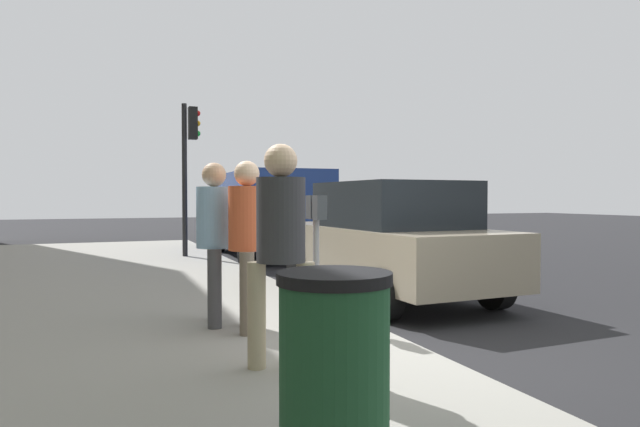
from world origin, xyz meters
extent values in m
plane|color=#232326|center=(0.00, 0.00, 0.00)|extent=(80.00, 80.00, 0.00)
cube|color=gray|center=(0.00, 3.00, 0.07)|extent=(28.00, 6.00, 0.15)
cylinder|color=gray|center=(0.94, 0.59, 0.72)|extent=(0.07, 0.07, 1.15)
cube|color=#383D42|center=(0.84, 0.59, 1.43)|extent=(0.16, 0.11, 0.26)
cube|color=#383D42|center=(1.04, 0.59, 1.43)|extent=(0.16, 0.11, 0.26)
cube|color=#268C33|center=(0.84, 0.53, 1.45)|extent=(0.10, 0.01, 0.10)
cube|color=#268C33|center=(1.04, 0.53, 1.45)|extent=(0.10, 0.01, 0.10)
cylinder|color=#726656|center=(1.15, 1.30, 0.57)|extent=(0.15, 0.15, 0.84)
cylinder|color=#726656|center=(0.78, 1.40, 0.57)|extent=(0.15, 0.15, 0.84)
cylinder|color=#D85933|center=(0.96, 1.35, 1.32)|extent=(0.38, 0.38, 0.66)
sphere|color=beige|center=(0.96, 1.35, 1.78)|extent=(0.26, 0.26, 0.26)
cylinder|color=tan|center=(-0.32, 1.60, 0.58)|extent=(0.15, 0.15, 0.86)
cylinder|color=tan|center=(-0.48, 1.24, 0.58)|extent=(0.15, 0.15, 0.86)
cylinder|color=#333338|center=(-0.40, 1.42, 1.36)|extent=(0.40, 0.40, 0.68)
sphere|color=beige|center=(-0.40, 1.42, 1.83)|extent=(0.27, 0.27, 0.27)
cylinder|color=#47474C|center=(1.57, 1.57, 0.57)|extent=(0.15, 0.15, 0.84)
cylinder|color=#47474C|center=(1.20, 1.64, 0.57)|extent=(0.15, 0.15, 0.84)
cylinder|color=#8CB7E0|center=(1.39, 1.61, 1.32)|extent=(0.38, 0.38, 0.66)
sphere|color=tan|center=(1.39, 1.61, 1.78)|extent=(0.26, 0.26, 0.26)
cube|color=gray|center=(2.92, -1.35, 0.71)|extent=(4.47, 2.01, 0.76)
cube|color=black|center=(2.72, -1.36, 1.43)|extent=(2.26, 1.78, 0.68)
cylinder|color=black|center=(4.32, -0.42, 0.33)|extent=(0.67, 0.25, 0.66)
cylinder|color=black|center=(4.39, -2.17, 0.33)|extent=(0.67, 0.25, 0.66)
cylinder|color=black|center=(1.46, -0.53, 0.33)|extent=(0.67, 0.25, 0.66)
cylinder|color=black|center=(1.53, -2.28, 0.33)|extent=(0.67, 0.25, 0.66)
cube|color=navy|center=(9.46, -1.35, 1.28)|extent=(5.27, 2.18, 1.80)
cylinder|color=black|center=(11.18, -0.46, 0.38)|extent=(0.77, 0.25, 0.76)
cylinder|color=black|center=(11.11, -2.36, 0.38)|extent=(0.77, 0.25, 0.76)
cylinder|color=black|center=(7.80, -0.34, 0.38)|extent=(0.77, 0.25, 0.76)
cylinder|color=black|center=(7.74, -2.24, 0.38)|extent=(0.77, 0.25, 0.76)
cylinder|color=black|center=(8.82, 0.85, 1.95)|extent=(0.12, 0.12, 3.60)
cube|color=black|center=(8.82, 0.65, 3.30)|extent=(0.24, 0.20, 0.76)
sphere|color=red|center=(8.82, 0.54, 3.54)|extent=(0.14, 0.14, 0.14)
sphere|color=orange|center=(8.82, 0.54, 3.30)|extent=(0.14, 0.14, 0.14)
sphere|color=green|center=(8.82, 0.54, 3.06)|extent=(0.14, 0.14, 0.14)
cylinder|color=#1E4C2D|center=(-2.13, 1.69, 0.62)|extent=(0.56, 0.56, 0.95)
cylinder|color=black|center=(-2.13, 1.69, 1.13)|extent=(0.59, 0.59, 0.06)
camera|label=1|loc=(-4.72, 2.80, 1.53)|focal=31.61mm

